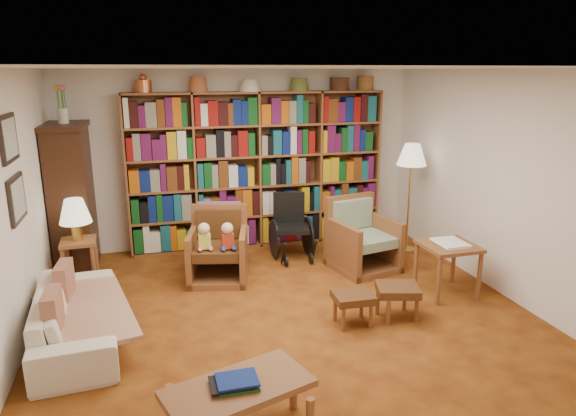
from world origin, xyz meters
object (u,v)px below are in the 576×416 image
object	(u,v)px
wheelchair	(291,228)
footstool_a	(353,299)
floor_lamp	(412,159)
footstool_b	(398,292)
sofa	(77,316)
coffee_table	(238,392)
side_table_lamp	(79,253)
armchair_leather	(217,249)
side_table_papers	(448,252)
armchair_sage	(361,241)

from	to	relation	value
wheelchair	footstool_a	xyz separation A→B (m)	(0.07, -2.04, -0.13)
floor_lamp	footstool_b	world-z (taller)	floor_lamp
footstool_a	wheelchair	bearing A→B (deg)	91.88
wheelchair	footstool_b	size ratio (longest dim) A/B	1.76
sofa	coffee_table	world-z (taller)	sofa
wheelchair	floor_lamp	xyz separation A→B (m)	(1.64, -0.20, 0.91)
footstool_a	sofa	bearing A→B (deg)	171.92
floor_lamp	side_table_lamp	bearing A→B (deg)	-177.97
side_table_lamp	coffee_table	distance (m)	3.30
floor_lamp	coffee_table	bearing A→B (deg)	-133.15
sofa	wheelchair	xyz separation A→B (m)	(2.56, 1.67, 0.14)
armchair_leather	footstool_a	distance (m)	1.96
side_table_lamp	footstool_a	bearing A→B (deg)	-31.77
side_table_lamp	side_table_papers	distance (m)	4.23
wheelchair	side_table_papers	distance (m)	2.14
armchair_sage	side_table_papers	size ratio (longest dim) A/B	1.47
sofa	floor_lamp	size ratio (longest dim) A/B	1.15
sofa	side_table_papers	size ratio (longest dim) A/B	2.83
side_table_lamp	wheelchair	size ratio (longest dim) A/B	0.67
floor_lamp	footstool_a	xyz separation A→B (m)	(-1.58, -1.84, -1.04)
armchair_sage	wheelchair	size ratio (longest dim) A/B	1.03
side_table_papers	coffee_table	xyz separation A→B (m)	(-2.71, -1.74, -0.15)
footstool_a	armchair_sage	bearing A→B (deg)	64.31
armchair_sage	side_table_papers	world-z (taller)	armchair_sage
footstool_b	side_table_papers	bearing A→B (deg)	26.51
side_table_lamp	armchair_sage	distance (m)	3.43
sofa	armchair_sage	size ratio (longest dim) A/B	1.93
armchair_leather	coffee_table	bearing A→B (deg)	-94.96
side_table_lamp	side_table_papers	size ratio (longest dim) A/B	0.95
wheelchair	footstool_a	bearing A→B (deg)	-88.12
armchair_leather	side_table_lamp	bearing A→B (deg)	176.70
sofa	coffee_table	xyz separation A→B (m)	(1.23, -1.70, 0.10)
side_table_lamp	wheelchair	xyz separation A→B (m)	(2.66, 0.35, -0.03)
side_table_papers	wheelchair	bearing A→B (deg)	130.27
side_table_lamp	sofa	bearing A→B (deg)	-85.65
sofa	footstool_b	bearing A→B (deg)	-100.88
armchair_sage	floor_lamp	size ratio (longest dim) A/B	0.60
footstool_a	coffee_table	distance (m)	1.93
armchair_leather	armchair_sage	world-z (taller)	armchair_sage
side_table_papers	floor_lamp	bearing A→B (deg)	79.57
sofa	footstool_a	size ratio (longest dim) A/B	4.37
wheelchair	floor_lamp	bearing A→B (deg)	-6.95
floor_lamp	wheelchair	bearing A→B (deg)	173.05
footstool_b	coffee_table	bearing A→B (deg)	-144.77
wheelchair	footstool_b	bearing A→B (deg)	-74.80
floor_lamp	footstool_b	distance (m)	2.37
side_table_lamp	wheelchair	bearing A→B (deg)	7.56
wheelchair	coffee_table	world-z (taller)	wheelchair
side_table_papers	footstool_a	distance (m)	1.40
side_table_papers	footstool_b	bearing A→B (deg)	-153.49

